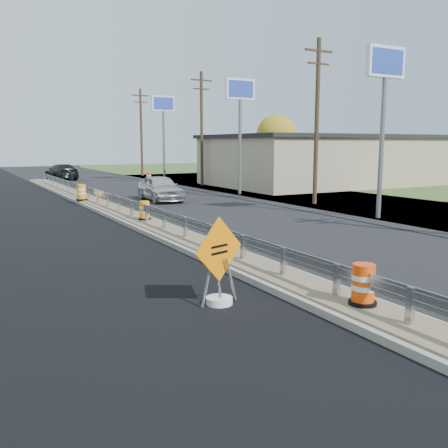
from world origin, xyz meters
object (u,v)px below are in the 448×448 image
barrel_median_near (363,285)px  barrel_shoulder_far (149,177)px  barrel_median_mid (145,211)px  caution_sign (219,283)px  car_silver (160,188)px  barrel_median_far (81,193)px  car_dark_far (62,172)px

barrel_median_near → barrel_shoulder_far: barrel_median_near is taller
barrel_median_mid → caution_sign: bearing=-101.7°
caution_sign → car_silver: size_ratio=0.42×
barrel_median_mid → barrel_shoulder_far: size_ratio=1.00×
barrel_median_far → car_dark_far: size_ratio=0.18×
barrel_median_near → barrel_median_mid: bearing=89.7°
barrel_median_near → car_silver: 22.20m
barrel_median_near → car_dark_far: car_dark_far is taller
car_dark_far → barrel_median_far: bearing=76.0°
caution_sign → barrel_shoulder_far: size_ratio=2.42×
barrel_median_mid → barrel_shoulder_far: 25.80m
barrel_shoulder_far → car_silver: bearing=-107.7°
caution_sign → barrel_median_near: bearing=-59.9°
barrel_median_near → car_silver: (4.14, 21.81, 0.16)m
barrel_median_mid → car_dark_far: size_ratio=0.15×
barrel_shoulder_far → car_silver: size_ratio=0.17×
barrel_median_mid → car_silver: car_silver is taller
barrel_median_near → barrel_median_far: 22.35m
barrel_median_mid → barrel_median_far: size_ratio=0.86×
car_silver → car_dark_far: car_silver is taller
barrel_shoulder_far → car_dark_far: (-6.71, 6.50, 0.38)m
barrel_median_mid → car_silver: size_ratio=0.17×
barrel_median_far → car_silver: car_silver is taller
car_silver → barrel_median_mid: bearing=-113.0°
barrel_shoulder_far → car_dark_far: bearing=135.9°
barrel_shoulder_far → barrel_median_far: bearing=-122.8°
car_silver → barrel_median_near: bearing=-98.1°
caution_sign → car_dark_far: caution_sign is taller
barrel_median_mid → car_silver: bearing=64.3°
barrel_median_near → barrel_median_mid: 13.35m
caution_sign → car_dark_far: 42.24m
barrel_median_mid → barrel_shoulder_far: barrel_median_mid is taller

